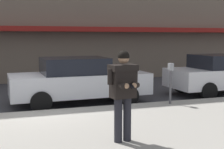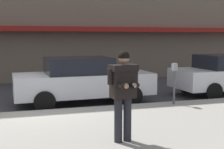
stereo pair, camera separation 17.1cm
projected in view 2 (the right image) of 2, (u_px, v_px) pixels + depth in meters
name	position (u px, v px, depth m)	size (l,w,h in m)	color
ground_plane	(33.00, 113.00, 9.04)	(80.00, 80.00, 0.00)	#3D3D42
sidewalk	(87.00, 138.00, 6.60)	(32.00, 5.30, 0.14)	#A8A399
curb_paint_line	(67.00, 111.00, 9.37)	(28.00, 0.12, 0.01)	silver
parked_sedan_mid	(83.00, 80.00, 10.33)	(4.56, 2.06, 1.54)	silver
man_texting_on_phone	(123.00, 86.00, 6.05)	(0.65, 0.61, 1.81)	#23232B
parking_meter	(174.00, 78.00, 9.56)	(0.12, 0.18, 1.27)	#4C4C51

